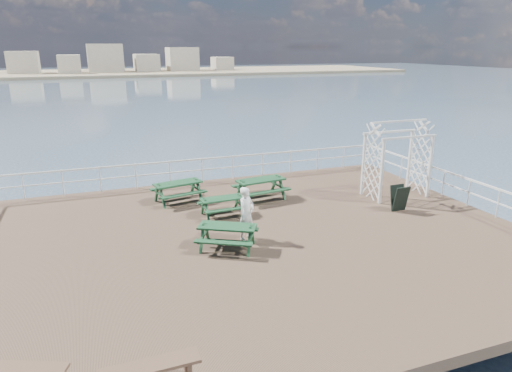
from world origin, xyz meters
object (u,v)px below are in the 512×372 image
at_px(picnic_table_c, 222,203).
at_px(flat_bench_far, 150,371).
at_px(person, 246,214).
at_px(picnic_table_a, 178,188).
at_px(picnic_table_d, 227,232).
at_px(picnic_table_b, 261,185).
at_px(trellis_arbor, 397,163).

bearing_deg(picnic_table_c, flat_bench_far, -116.90).
height_order(flat_bench_far, person, person).
relative_size(picnic_table_a, flat_bench_far, 1.17).
bearing_deg(picnic_table_d, picnic_table_b, 86.37).
xyz_separation_m(picnic_table_c, trellis_arbor, (7.34, -0.23, 0.90)).
distance_m(picnic_table_c, trellis_arbor, 7.40).
relative_size(picnic_table_b, flat_bench_far, 1.18).
bearing_deg(picnic_table_b, person, -124.57).
height_order(picnic_table_c, trellis_arbor, trellis_arbor).
relative_size(picnic_table_b, picnic_table_d, 0.97).
relative_size(picnic_table_a, person, 1.22).
bearing_deg(picnic_table_d, picnic_table_a, 125.63).
distance_m(picnic_table_a, picnic_table_d, 4.96).
relative_size(picnic_table_a, trellis_arbor, 0.68).
bearing_deg(person, picnic_table_a, 75.23).
distance_m(picnic_table_b, picnic_table_c, 2.36).
height_order(picnic_table_d, person, person).
bearing_deg(picnic_table_b, picnic_table_a, 158.03).
height_order(trellis_arbor, person, trellis_arbor).
xyz_separation_m(picnic_table_a, picnic_table_c, (1.21, -2.12, -0.09)).
bearing_deg(picnic_table_d, person, 60.28).
bearing_deg(picnic_table_b, trellis_arbor, -23.01).
distance_m(picnic_table_a, trellis_arbor, 8.90).
bearing_deg(picnic_table_c, picnic_table_a, 117.35).
relative_size(picnic_table_b, picnic_table_c, 1.31).
distance_m(picnic_table_d, trellis_arbor, 8.44).
xyz_separation_m(flat_bench_far, person, (3.82, 5.76, 0.48)).
xyz_separation_m(picnic_table_d, person, (0.77, 0.47, 0.33)).
bearing_deg(trellis_arbor, picnic_table_d, -162.28).
bearing_deg(picnic_table_a, picnic_table_b, -26.22).
distance_m(picnic_table_c, person, 2.38).
xyz_separation_m(picnic_table_c, picnic_table_d, (-0.66, -2.81, 0.05)).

